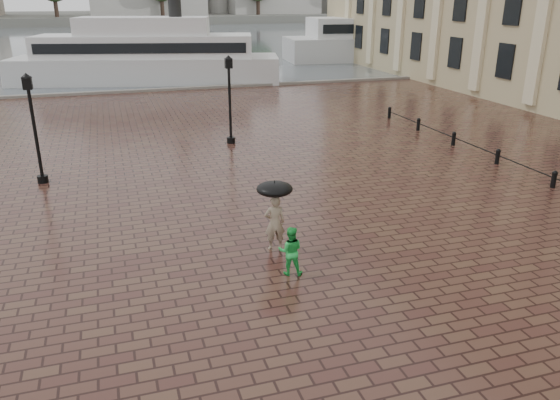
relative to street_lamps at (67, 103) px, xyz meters
name	(u,v)px	position (x,y,z in m)	size (l,w,h in m)	color
ground	(236,269)	(5.00, -15.33, -2.33)	(300.00, 300.00, 0.00)	#3D201B
harbour_water	(119,38)	(5.00, 76.67, -2.33)	(240.00, 240.00, 0.00)	#475057
quay_edge	(146,91)	(5.00, 16.67, -2.33)	(80.00, 0.60, 0.30)	slate
far_shore	(110,17)	(5.00, 144.67, -1.33)	(300.00, 60.00, 2.00)	#4C4C47
bollard_row	(498,156)	(19.00, -8.83, -1.93)	(0.22, 21.22, 0.73)	black
street_lamps	(67,103)	(0.00, 0.00, 0.00)	(15.44, 12.44, 4.40)	black
adult_pedestrian	(275,223)	(6.46, -14.38, -1.45)	(0.64, 0.42, 1.75)	gray
child_pedestrian	(290,251)	(6.40, -16.06, -1.61)	(0.70, 0.54, 1.43)	green
ferry_near	(146,56)	(5.59, 21.66, -0.04)	(23.87, 10.86, 7.61)	#BCBCBC
ferry_far	(400,36)	(36.18, 31.41, 0.39)	(28.04, 9.38, 9.02)	#BCBCBC
umbrella	(275,189)	(6.46, -14.38, -0.34)	(1.10, 1.10, 1.16)	black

